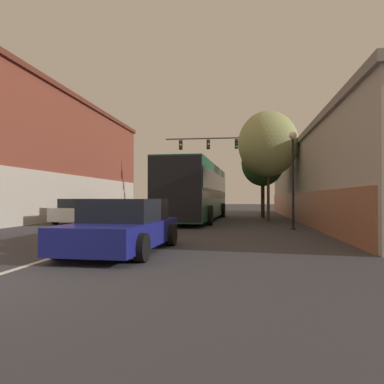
{
  "coord_description": "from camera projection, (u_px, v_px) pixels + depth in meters",
  "views": [
    {
      "loc": [
        4.34,
        -5.25,
        1.37
      ],
      "look_at": [
        1.51,
        15.25,
        1.7
      ],
      "focal_mm": 35.0,
      "sensor_mm": 36.0,
      "label": 1
    }
  ],
  "objects": [
    {
      "name": "parked_car_left_near",
      "position": [
        82.0,
        211.0,
        20.61
      ],
      "size": [
        2.18,
        4.27,
        1.33
      ],
      "rotation": [
        0.0,
        0.0,
        1.47
      ],
      "color": "silver",
      "rests_on": "ground_plane"
    },
    {
      "name": "building_left_brick",
      "position": [
        5.0,
        153.0,
        23.37
      ],
      "size": [
        8.3,
        29.31,
        8.11
      ],
      "color": "brown",
      "rests_on": "ground_plane"
    },
    {
      "name": "street_tree_far",
      "position": [
        268.0,
        144.0,
        22.02
      ],
      "size": [
        3.52,
        3.17,
        6.5
      ],
      "color": "#4C3823",
      "rests_on": "ground_plane"
    },
    {
      "name": "parked_car_left_far",
      "position": [
        151.0,
        206.0,
        34.63
      ],
      "size": [
        2.49,
        4.23,
        1.22
      ],
      "rotation": [
        0.0,
        0.0,
        1.69
      ],
      "color": "silver",
      "rests_on": "ground_plane"
    },
    {
      "name": "hatchback_foreground",
      "position": [
        124.0,
        226.0,
        9.6
      ],
      "size": [
        2.25,
        4.6,
        1.35
      ],
      "rotation": [
        0.0,
        0.0,
        1.54
      ],
      "color": "navy",
      "rests_on": "ground_plane"
    },
    {
      "name": "lane_center_line",
      "position": [
        165.0,
        222.0,
        20.84
      ],
      "size": [
        0.14,
        42.42,
        0.01
      ],
      "color": "silver",
      "rests_on": "ground_plane"
    },
    {
      "name": "bus",
      "position": [
        197.0,
        190.0,
        22.77
      ],
      "size": [
        3.09,
        12.8,
        3.32
      ],
      "rotation": [
        0.0,
        0.0,
        1.54
      ],
      "color": "#145133",
      "rests_on": "ground_plane"
    },
    {
      "name": "traffic_signal_gantry",
      "position": [
        233.0,
        154.0,
        31.53
      ],
      "size": [
        8.75,
        0.36,
        6.76
      ],
      "color": "#514C47",
      "rests_on": "ground_plane"
    },
    {
      "name": "building_right_storefront",
      "position": [
        349.0,
        179.0,
        23.0
      ],
      "size": [
        6.87,
        30.23,
        4.79
      ],
      "color": "#B7B2A3",
      "rests_on": "ground_plane"
    },
    {
      "name": "street_tree_near",
      "position": [
        263.0,
        163.0,
        25.92
      ],
      "size": [
        2.93,
        2.64,
        5.42
      ],
      "color": "#3D2D1E",
      "rests_on": "ground_plane"
    },
    {
      "name": "street_lamp",
      "position": [
        293.0,
        171.0,
        16.16
      ],
      "size": [
        0.33,
        0.33,
        4.24
      ],
      "color": "black",
      "rests_on": "ground_plane"
    },
    {
      "name": "parked_car_left_mid",
      "position": [
        128.0,
        208.0,
        28.64
      ],
      "size": [
        2.2,
        4.02,
        1.26
      ],
      "rotation": [
        0.0,
        0.0,
        1.56
      ],
      "color": "silver",
      "rests_on": "ground_plane"
    }
  ]
}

